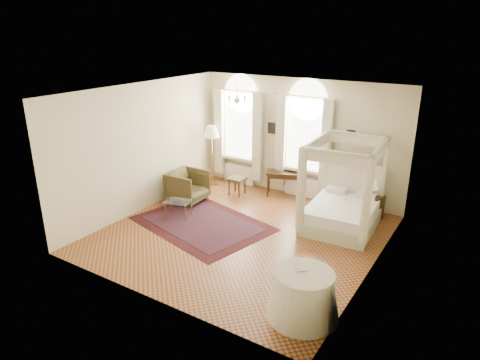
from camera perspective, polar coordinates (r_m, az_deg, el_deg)
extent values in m
plane|color=#9C5D2D|center=(10.11, 0.26, -7.18)|extent=(6.00, 6.00, 0.00)
plane|color=beige|center=(12.02, 7.92, 5.49)|extent=(6.00, 0.00, 6.00)
plane|color=beige|center=(7.27, -12.39, -4.51)|extent=(6.00, 0.00, 6.00)
plane|color=beige|center=(11.29, -12.78, 4.23)|extent=(0.00, 6.00, 6.00)
plane|color=beige|center=(8.37, 17.97, -1.75)|extent=(0.00, 6.00, 6.00)
plane|color=white|center=(9.10, 0.30, 11.67)|extent=(6.00, 6.00, 0.00)
cube|color=white|center=(12.84, 0.12, 7.28)|extent=(1.10, 0.04, 1.90)
cylinder|color=white|center=(12.66, 0.12, 11.48)|extent=(1.10, 0.04, 1.10)
cube|color=white|center=(13.02, -0.10, 2.95)|extent=(1.32, 0.24, 0.08)
cube|color=beige|center=(13.12, -2.77, 6.41)|extent=(0.28, 0.14, 2.60)
cube|color=beige|center=(12.42, 2.33, 5.65)|extent=(0.28, 0.14, 2.60)
cube|color=white|center=(13.19, -0.05, 0.85)|extent=(1.00, 0.12, 0.58)
cube|color=white|center=(11.88, 8.77, 6.02)|extent=(1.10, 0.04, 1.90)
cylinder|color=white|center=(11.70, 9.01, 10.54)|extent=(1.10, 0.04, 1.10)
cube|color=white|center=(12.08, 8.35, 1.37)|extent=(1.32, 0.24, 0.08)
cube|color=beige|center=(12.07, 5.46, 5.15)|extent=(0.28, 0.14, 2.60)
cube|color=beige|center=(11.55, 11.40, 4.17)|extent=(0.28, 0.14, 2.60)
cube|color=white|center=(12.26, 8.27, -0.86)|extent=(1.00, 0.12, 0.58)
cylinder|color=#B7953D|center=(10.61, -0.41, 11.75)|extent=(0.02, 0.02, 0.40)
sphere|color=#B7953D|center=(10.64, -0.40, 10.58)|extent=(0.16, 0.16, 0.16)
sphere|color=beige|center=(10.51, 0.62, 10.85)|extent=(0.07, 0.07, 0.07)
sphere|color=beige|center=(10.73, 0.66, 11.04)|extent=(0.07, 0.07, 0.07)
sphere|color=beige|center=(10.84, -0.35, 11.13)|extent=(0.07, 0.07, 0.07)
sphere|color=beige|center=(10.75, -1.41, 11.05)|extent=(0.07, 0.07, 0.07)
sphere|color=beige|center=(10.53, -1.49, 10.86)|extent=(0.07, 0.07, 0.07)
sphere|color=beige|center=(10.41, -0.46, 10.77)|extent=(0.07, 0.07, 0.07)
cube|color=black|center=(12.31, 4.29, 6.92)|extent=(0.26, 0.03, 0.32)
cube|color=black|center=(11.42, 14.57, 5.83)|extent=(0.22, 0.03, 0.26)
cube|color=#B2B997|center=(10.64, 13.30, -5.32)|extent=(1.68, 2.02, 0.33)
cube|color=silver|center=(10.52, 13.43, -3.87)|extent=(1.58, 1.92, 0.26)
cube|color=beige|center=(11.23, 14.86, -0.46)|extent=(1.56, 0.18, 1.10)
cube|color=#B2B997|center=(11.31, 11.40, 1.20)|extent=(0.09, 0.09, 2.11)
cube|color=#B2B997|center=(11.01, 18.57, 0.01)|extent=(0.09, 0.09, 2.11)
cube|color=#B2B997|center=(9.69, 8.13, -1.80)|extent=(0.09, 0.09, 2.11)
cube|color=#B2B997|center=(9.33, 16.47, -3.31)|extent=(0.09, 0.09, 2.11)
cube|color=#B2B997|center=(10.85, 15.43, 5.87)|extent=(1.56, 0.18, 0.07)
cube|color=#B2B997|center=(9.14, 12.69, 3.57)|extent=(1.56, 0.18, 0.07)
cube|color=#B2B997|center=(10.18, 10.24, 5.39)|extent=(0.20, 1.92, 0.07)
cube|color=#B2B997|center=(9.85, 18.24, 4.20)|extent=(0.20, 1.92, 0.07)
cube|color=beige|center=(10.88, 15.36, 5.22)|extent=(1.61, 0.14, 0.26)
cube|color=beige|center=(9.18, 12.63, 2.80)|extent=(1.61, 0.14, 0.26)
cube|color=beige|center=(10.21, 10.20, 4.69)|extent=(0.17, 1.98, 0.26)
cube|color=beige|center=(9.88, 18.16, 3.49)|extent=(0.17, 1.98, 0.26)
cylinder|color=beige|center=(9.65, 8.16, -1.30)|extent=(0.20, 0.20, 1.92)
cylinder|color=beige|center=(9.30, 16.52, -2.79)|extent=(0.20, 0.20, 1.92)
cube|color=#35210E|center=(11.26, 17.24, -3.43)|extent=(0.54, 0.51, 0.63)
cylinder|color=#B7953D|center=(11.04, 17.22, -1.56)|extent=(0.12, 0.12, 0.20)
cone|color=beige|center=(10.97, 17.33, -0.60)|extent=(0.28, 0.28, 0.22)
cube|color=#35210E|center=(12.16, 5.82, 0.99)|extent=(1.07, 0.82, 0.06)
cube|color=#35210E|center=(12.19, 5.80, 0.61)|extent=(0.94, 0.70, 0.09)
cylinder|color=#35210E|center=(12.48, 3.91, -0.16)|extent=(0.05, 0.05, 0.66)
cylinder|color=#35210E|center=(12.44, 7.74, -0.37)|extent=(0.05, 0.05, 0.66)
cylinder|color=#35210E|center=(12.13, 3.73, -0.76)|extent=(0.05, 0.05, 0.66)
cylinder|color=#35210E|center=(12.09, 7.67, -0.98)|extent=(0.05, 0.05, 0.66)
imported|color=black|center=(12.16, 5.14, 1.22)|extent=(0.40, 0.34, 0.03)
cube|color=#4E4721|center=(12.23, -0.41, 0.13)|extent=(0.46, 0.46, 0.09)
cylinder|color=#35210E|center=(12.27, -1.48, -1.09)|extent=(0.04, 0.04, 0.42)
cylinder|color=#35210E|center=(12.10, -0.14, -1.38)|extent=(0.04, 0.04, 0.42)
cylinder|color=#35210E|center=(12.53, -0.66, -0.62)|extent=(0.04, 0.04, 0.42)
cylinder|color=#35210E|center=(12.37, 0.66, -0.90)|extent=(0.04, 0.04, 0.42)
imported|color=#453B1D|center=(11.85, -6.99, -0.84)|extent=(0.99, 0.96, 0.87)
cube|color=white|center=(10.91, -8.28, -2.81)|extent=(0.74, 0.61, 0.02)
cylinder|color=#B7953D|center=(10.96, -9.96, -4.02)|extent=(0.03, 0.03, 0.43)
cylinder|color=#B7953D|center=(10.73, -7.27, -4.40)|extent=(0.03, 0.03, 0.43)
cylinder|color=#B7953D|center=(11.25, -9.13, -3.31)|extent=(0.03, 0.03, 0.43)
cylinder|color=#B7953D|center=(11.03, -6.50, -3.66)|extent=(0.03, 0.03, 0.43)
cylinder|color=#B7953D|center=(13.20, -3.66, -0.48)|extent=(0.32, 0.32, 0.03)
cylinder|color=#B7953D|center=(12.95, -3.73, 2.79)|extent=(0.04, 0.04, 1.61)
cone|color=beige|center=(12.73, -3.82, 6.48)|extent=(0.47, 0.47, 0.34)
cube|color=#390D0F|center=(10.63, -5.04, -5.82)|extent=(3.63, 2.97, 0.01)
cube|color=black|center=(10.63, -5.04, -5.79)|extent=(3.03, 2.37, 0.01)
cone|color=beige|center=(7.39, 8.43, -15.03)|extent=(1.21, 1.21, 0.78)
cylinder|color=beige|center=(7.17, 8.60, -12.31)|extent=(0.99, 0.99, 0.04)
imported|color=black|center=(7.25, 7.45, -11.54)|extent=(0.28, 0.30, 0.02)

